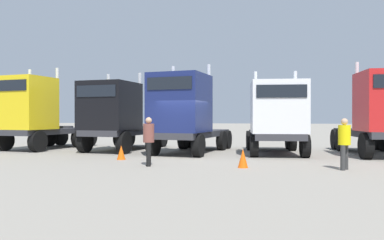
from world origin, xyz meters
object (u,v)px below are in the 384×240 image
semi_truck_black (116,115)px  traffic_cone_mid (243,158)px  semi_truck_yellow (35,113)px  visitor_in_hivis (344,140)px  visitor_with_camera (149,138)px  semi_truck_navy (185,113)px  traffic_cone_near (121,153)px  semi_truck_red (383,113)px  semi_truck_white (277,118)px

semi_truck_black → traffic_cone_mid: 8.81m
semi_truck_yellow → visitor_in_hivis: (14.96, -4.96, -1.01)m
visitor_in_hivis → visitor_with_camera: size_ratio=0.98×
semi_truck_navy → traffic_cone_near: (-2.05, -2.89, -1.68)m
semi_truck_red → traffic_cone_mid: size_ratio=9.76×
semi_truck_red → visitor_with_camera: semi_truck_red is taller
semi_truck_black → visitor_in_hivis: size_ratio=3.59×
semi_truck_yellow → semi_truck_black: semi_truck_yellow is taller
visitor_with_camera → traffic_cone_near: (-1.78, 1.75, -0.73)m
traffic_cone_mid → semi_truck_white: bearing=76.0°
semi_truck_white → visitor_with_camera: size_ratio=3.44×
semi_truck_red → semi_truck_navy: bearing=-90.9°
semi_truck_black → semi_truck_white: semi_truck_black is taller
visitor_in_hivis → semi_truck_white: bearing=-36.4°
visitor_with_camera → traffic_cone_near: bearing=120.2°
semi_truck_yellow → semi_truck_white: size_ratio=0.99×
visitor_in_hivis → traffic_cone_mid: size_ratio=2.60×
semi_truck_navy → visitor_with_camera: 4.74m
traffic_cone_mid → semi_truck_black: bearing=143.1°
semi_truck_white → semi_truck_yellow: bearing=-96.6°
semi_truck_navy → semi_truck_red: 9.00m
traffic_cone_near → traffic_cone_mid: bearing=-16.8°
traffic_cone_mid → semi_truck_yellow: bearing=156.3°
semi_truck_yellow → visitor_in_hivis: semi_truck_yellow is taller
semi_truck_black → traffic_cone_near: bearing=32.5°
traffic_cone_near → traffic_cone_mid: traffic_cone_mid is taller
visitor_in_hivis → traffic_cone_near: 8.68m
traffic_cone_near → visitor_in_hivis: bearing=-9.5°
semi_truck_navy → visitor_with_camera: semi_truck_navy is taller
semi_truck_black → semi_truck_red: bearing=95.7°
semi_truck_black → visitor_with_camera: 6.51m
semi_truck_white → visitor_in_hivis: 5.27m
semi_truck_yellow → semi_truck_black: size_ratio=0.97×
semi_truck_navy → traffic_cone_mid: (3.11, -4.45, -1.64)m
visitor_with_camera → traffic_cone_mid: visitor_with_camera is taller
semi_truck_navy → traffic_cone_near: 3.92m
semi_truck_white → semi_truck_red: (4.65, 0.15, 0.18)m
semi_truck_yellow → traffic_cone_mid: 12.77m
visitor_with_camera → visitor_in_hivis: bearing=-12.5°
semi_truck_black → semi_truck_navy: size_ratio=0.96×
visitor_with_camera → traffic_cone_mid: 3.46m
visitor_with_camera → semi_truck_red: bearing=14.2°
semi_truck_red → visitor_in_hivis: size_ratio=3.75×
visitor_in_hivis → traffic_cone_mid: (-3.37, -0.13, -0.67)m
semi_truck_red → visitor_in_hivis: bearing=-31.7°
semi_truck_navy → semi_truck_red: (8.98, 0.58, -0.03)m
semi_truck_yellow → semi_truck_red: size_ratio=0.93×
semi_truck_yellow → semi_truck_navy: semi_truck_yellow is taller
semi_truck_navy → traffic_cone_mid: semi_truck_navy is taller
visitor_in_hivis → semi_truck_yellow: bearing=10.9°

